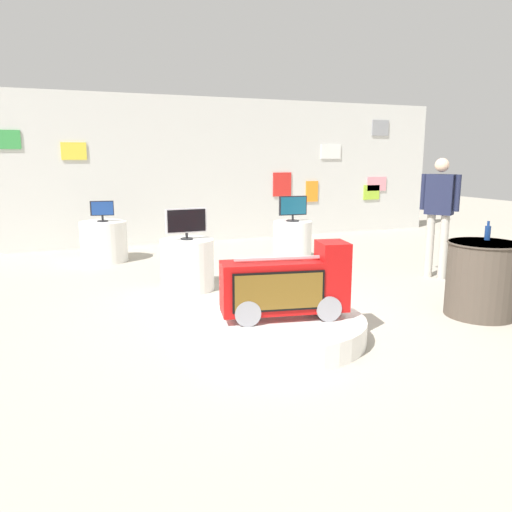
# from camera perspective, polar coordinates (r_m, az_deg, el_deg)

# --- Properties ---
(ground_plane) EXTENTS (30.00, 30.00, 0.00)m
(ground_plane) POSITION_cam_1_polar(r_m,az_deg,el_deg) (5.65, 3.02, -7.16)
(ground_plane) COLOR #A8A091
(back_wall_display) EXTENTS (12.72, 0.13, 2.98)m
(back_wall_display) POSITION_cam_1_polar(r_m,az_deg,el_deg) (10.58, -9.59, 9.48)
(back_wall_display) COLOR silver
(back_wall_display) RESTS_ON ground
(main_display_pedestal) EXTENTS (1.60, 1.60, 0.23)m
(main_display_pedestal) POSITION_cam_1_polar(r_m,az_deg,el_deg) (5.01, 3.19, -8.22)
(main_display_pedestal) COLOR white
(main_display_pedestal) RESTS_ON ground
(novelty_firetruck_tv) EXTENTS (1.27, 0.60, 0.74)m
(novelty_firetruck_tv) POSITION_cam_1_polar(r_m,az_deg,el_deg) (4.89, 3.53, -3.58)
(novelty_firetruck_tv) COLOR gray
(novelty_firetruck_tv) RESTS_ON main_display_pedestal
(display_pedestal_left_rear) EXTENTS (0.72, 0.72, 0.69)m
(display_pedestal_left_rear) POSITION_cam_1_polar(r_m,az_deg,el_deg) (6.86, -7.75, -0.97)
(display_pedestal_left_rear) COLOR white
(display_pedestal_left_rear) RESTS_ON ground
(tv_on_left_rear) EXTENTS (0.56, 0.16, 0.42)m
(tv_on_left_rear) POSITION_cam_1_polar(r_m,az_deg,el_deg) (6.76, -7.87, 3.86)
(tv_on_left_rear) COLOR black
(tv_on_left_rear) RESTS_ON display_pedestal_left_rear
(display_pedestal_center_rear) EXTENTS (0.78, 0.78, 0.69)m
(display_pedestal_center_rear) POSITION_cam_1_polar(r_m,az_deg,el_deg) (9.04, -16.81, 1.59)
(display_pedestal_center_rear) COLOR white
(display_pedestal_center_rear) RESTS_ON ground
(tv_on_center_rear) EXTENTS (0.39, 0.18, 0.35)m
(tv_on_center_rear) POSITION_cam_1_polar(r_m,az_deg,el_deg) (8.97, -17.00, 4.99)
(tv_on_center_rear) COLOR black
(tv_on_center_rear) RESTS_ON display_pedestal_center_rear
(display_pedestal_right_rear) EXTENTS (0.66, 0.66, 0.69)m
(display_pedestal_right_rear) POSITION_cam_1_polar(r_m,az_deg,el_deg) (8.72, 4.13, 1.70)
(display_pedestal_right_rear) COLOR white
(display_pedestal_right_rear) RESTS_ON ground
(tv_on_right_rear) EXTENTS (0.49, 0.22, 0.43)m
(tv_on_right_rear) POSITION_cam_1_polar(r_m,az_deg,el_deg) (8.64, 4.20, 5.49)
(tv_on_right_rear) COLOR black
(tv_on_right_rear) RESTS_ON display_pedestal_right_rear
(side_table_round) EXTENTS (0.79, 0.79, 0.84)m
(side_table_round) POSITION_cam_1_polar(r_m,az_deg,el_deg) (6.20, 24.16, -2.35)
(side_table_round) COLOR #4C4238
(side_table_round) RESTS_ON ground
(bottle_on_side_table) EXTENTS (0.06, 0.06, 0.22)m
(bottle_on_side_table) POSITION_cam_1_polar(r_m,az_deg,el_deg) (6.30, 24.73, 2.45)
(bottle_on_side_table) COLOR navy
(bottle_on_side_table) RESTS_ON side_table_round
(shopper_browsing_near_truck) EXTENTS (0.38, 0.48, 1.76)m
(shopper_browsing_near_truck) POSITION_cam_1_polar(r_m,az_deg,el_deg) (7.83, 19.99, 5.09)
(shopper_browsing_near_truck) COLOR #B2ADA3
(shopper_browsing_near_truck) RESTS_ON ground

